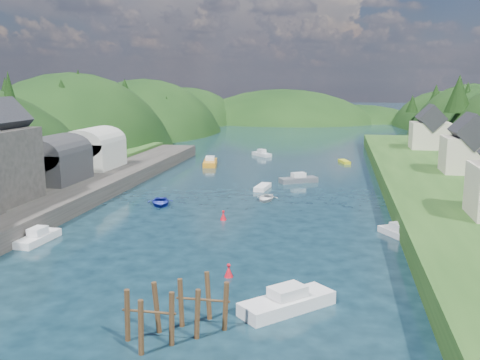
% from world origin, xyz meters
% --- Properties ---
extents(ground, '(600.00, 600.00, 0.00)m').
position_xyz_m(ground, '(0.00, 50.00, 0.00)').
color(ground, black).
rests_on(ground, ground).
extents(hillside_left, '(44.00, 245.56, 52.00)m').
position_xyz_m(hillside_left, '(-45.00, 75.00, -8.03)').
color(hillside_left, black).
rests_on(hillside_left, ground).
extents(far_hills, '(103.00, 68.00, 44.00)m').
position_xyz_m(far_hills, '(1.22, 174.01, -10.80)').
color(far_hills, black).
rests_on(far_hills, ground).
extents(hill_trees, '(91.92, 149.50, 12.94)m').
position_xyz_m(hill_trees, '(0.52, 64.48, 11.21)').
color(hill_trees, black).
rests_on(hill_trees, ground).
extents(quay_left, '(12.00, 110.00, 2.00)m').
position_xyz_m(quay_left, '(-24.00, 20.00, 1.00)').
color(quay_left, '#2D2B28').
rests_on(quay_left, ground).
extents(boat_sheds, '(7.00, 21.00, 7.50)m').
position_xyz_m(boat_sheds, '(-26.00, 39.00, 5.27)').
color(boat_sheds, '#2D2D30').
rests_on(boat_sheds, quay_left).
extents(terrace_right, '(16.00, 120.00, 2.40)m').
position_xyz_m(terrace_right, '(25.00, 40.00, 1.20)').
color(terrace_right, '#234719').
rests_on(terrace_right, ground).
extents(right_bank_cottages, '(9.00, 59.24, 8.41)m').
position_xyz_m(right_bank_cottages, '(28.00, 48.33, 5.84)').
color(right_bank_cottages, beige).
rests_on(right_bank_cottages, terrace_right).
extents(piling_cluster_near, '(3.26, 3.03, 3.90)m').
position_xyz_m(piling_cluster_near, '(0.39, -3.33, 1.38)').
color(piling_cluster_near, '#382314').
rests_on(piling_cluster_near, ground).
extents(piling_cluster_far, '(3.38, 3.14, 3.75)m').
position_xyz_m(piling_cluster_far, '(2.99, -0.87, 1.31)').
color(piling_cluster_far, '#382314').
rests_on(piling_cluster_far, ground).
extents(channel_buoy_near, '(0.70, 0.70, 1.10)m').
position_xyz_m(channel_buoy_near, '(2.76, 8.09, 0.48)').
color(channel_buoy_near, '#B50E1A').
rests_on(channel_buoy_near, ground).
extents(channel_buoy_far, '(0.70, 0.70, 1.10)m').
position_xyz_m(channel_buoy_far, '(-1.33, 25.02, 0.48)').
color(channel_buoy_far, '#B50E1A').
rests_on(channel_buoy_far, ground).
extents(moored_boats, '(36.90, 88.92, 2.36)m').
position_xyz_m(moored_boats, '(-4.93, 25.44, 0.60)').
color(moored_boats, white).
rests_on(moored_boats, ground).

